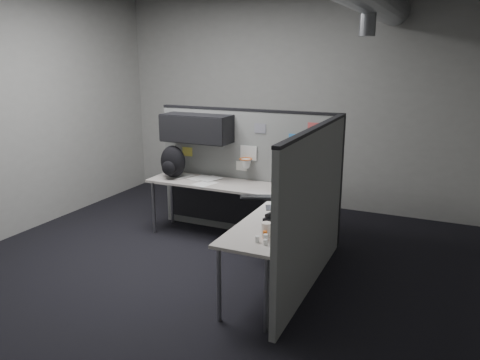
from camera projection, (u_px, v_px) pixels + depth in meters
The scene contains 12 objects.
room at pixel (255, 75), 4.29m from camera, with size 5.62×5.62×3.22m.
partition_back at pixel (233, 158), 5.98m from camera, with size 2.44×0.42×1.63m.
partition_right at pixel (314, 208), 4.58m from camera, with size 0.07×2.23×1.63m.
desk at pixel (245, 202), 5.45m from camera, with size 2.31×2.11×0.73m.
monitor at pixel (301, 173), 5.29m from camera, with size 0.59×0.59×0.50m.
keyboard at pixel (259, 198), 5.17m from camera, with size 0.44×0.30×0.04m.
mouse at pixel (276, 206), 4.87m from camera, with size 0.28×0.25×0.05m.
phone at pixel (278, 219), 4.42m from camera, with size 0.24×0.26×0.11m.
bottles at pixel (263, 238), 3.99m from camera, with size 0.12×0.15×0.07m.
cup at pixel (266, 229), 4.10m from camera, with size 0.09×0.09×0.12m, color white.
papers at pixel (199, 179), 6.00m from camera, with size 0.72×0.55×0.01m.
backpack at pixel (173, 162), 6.04m from camera, with size 0.39×0.37×0.42m.
Camera 1 is at (2.25, -4.05, 2.26)m, focal length 35.00 mm.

